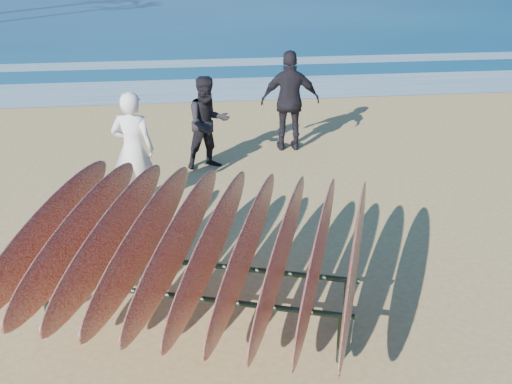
# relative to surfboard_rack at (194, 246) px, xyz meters

# --- Properties ---
(ground) EXTENTS (120.00, 120.00, 0.00)m
(ground) POSITION_rel_surfboard_rack_xyz_m (0.76, 0.32, -0.88)
(ground) COLOR tan
(ground) RESTS_ON ground
(foam_near) EXTENTS (160.00, 160.00, 0.00)m
(foam_near) POSITION_rel_surfboard_rack_xyz_m (0.76, 10.32, -0.87)
(foam_near) COLOR white
(foam_near) RESTS_ON ground
(foam_far) EXTENTS (160.00, 160.00, 0.00)m
(foam_far) POSITION_rel_surfboard_rack_xyz_m (0.76, 13.82, -0.87)
(foam_far) COLOR white
(foam_far) RESTS_ON ground
(surfboard_rack) EXTENTS (3.99, 3.86, 1.39)m
(surfboard_rack) POSITION_rel_surfboard_rack_xyz_m (0.00, 0.00, 0.00)
(surfboard_rack) COLOR #1B2C23
(surfboard_rack) RESTS_ON ground
(person_white) EXTENTS (0.69, 0.54, 1.68)m
(person_white) POSITION_rel_surfboard_rack_xyz_m (-0.73, 3.20, -0.04)
(person_white) COLOR white
(person_white) RESTS_ON ground
(person_dark_a) EXTENTS (0.90, 0.79, 1.55)m
(person_dark_a) POSITION_rel_surfboard_rack_xyz_m (0.42, 4.63, -0.10)
(person_dark_a) COLOR black
(person_dark_a) RESTS_ON ground
(person_dark_b) EXTENTS (1.08, 0.51, 1.79)m
(person_dark_b) POSITION_rel_surfboard_rack_xyz_m (1.94, 5.42, 0.02)
(person_dark_b) COLOR black
(person_dark_b) RESTS_ON ground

